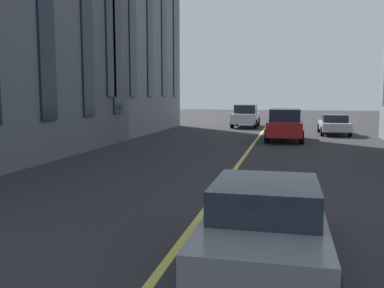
{
  "coord_description": "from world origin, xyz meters",
  "views": [
    {
      "loc": [
        2.3,
        -1.88,
        2.69
      ],
      "look_at": [
        13.58,
        0.72,
        1.35
      ],
      "focal_mm": 39.43,
      "sensor_mm": 36.0,
      "label": 1
    }
  ],
  "objects_px": {
    "car_white_trailing": "(246,116)",
    "car_silver_parked_b": "(334,124)",
    "car_grey_oncoming": "(266,220)",
    "car_red_parked_a": "(285,124)"
  },
  "relations": [
    {
      "from": "car_red_parked_a",
      "to": "car_silver_parked_b",
      "type": "relative_size",
      "value": 1.07
    },
    {
      "from": "car_silver_parked_b",
      "to": "car_white_trailing",
      "type": "distance_m",
      "value": 8.47
    },
    {
      "from": "car_grey_oncoming",
      "to": "car_white_trailing",
      "type": "distance_m",
      "value": 29.13
    },
    {
      "from": "car_white_trailing",
      "to": "car_silver_parked_b",
      "type": "bearing_deg",
      "value": -129.15
    },
    {
      "from": "car_grey_oncoming",
      "to": "car_red_parked_a",
      "type": "bearing_deg",
      "value": -0.26
    },
    {
      "from": "car_grey_oncoming",
      "to": "car_red_parked_a",
      "type": "height_order",
      "value": "car_red_parked_a"
    },
    {
      "from": "car_red_parked_a",
      "to": "car_grey_oncoming",
      "type": "bearing_deg",
      "value": 179.74
    },
    {
      "from": "car_grey_oncoming",
      "to": "car_white_trailing",
      "type": "xyz_separation_m",
      "value": [
        28.95,
        3.22,
        0.27
      ]
    },
    {
      "from": "car_silver_parked_b",
      "to": "car_white_trailing",
      "type": "xyz_separation_m",
      "value": [
        5.35,
        6.57,
        0.27
      ]
    },
    {
      "from": "car_red_parked_a",
      "to": "car_white_trailing",
      "type": "height_order",
      "value": "same"
    }
  ]
}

